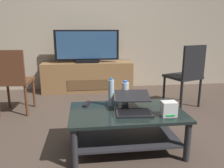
{
  "coord_description": "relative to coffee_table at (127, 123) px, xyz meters",
  "views": [
    {
      "loc": [
        -0.26,
        -2.33,
        1.18
      ],
      "look_at": [
        0.06,
        0.2,
        0.55
      ],
      "focal_mm": 35.98,
      "sensor_mm": 36.0,
      "label": 1
    }
  ],
  "objects": [
    {
      "name": "dining_chair",
      "position": [
        1.13,
        1.12,
        0.26
      ],
      "size": [
        0.57,
        0.57,
        0.96
      ],
      "color": "black",
      "rests_on": "ground"
    },
    {
      "name": "side_chair",
      "position": [
        -1.39,
        1.14,
        0.24
      ],
      "size": [
        0.47,
        0.47,
        0.92
      ],
      "color": "#59331E",
      "rests_on": "ground"
    },
    {
      "name": "water_bottle_far",
      "position": [
        -0.13,
        0.17,
        0.26
      ],
      "size": [
        0.06,
        0.06,
        0.29
      ],
      "color": "silver",
      "rests_on": "coffee_table"
    },
    {
      "name": "router_box",
      "position": [
        0.36,
        -0.18,
        0.19
      ],
      "size": [
        0.13,
        0.1,
        0.14
      ],
      "color": "white",
      "rests_on": "coffee_table"
    },
    {
      "name": "water_bottle_near",
      "position": [
        0.02,
        0.21,
        0.24
      ],
      "size": [
        0.07,
        0.07,
        0.25
      ],
      "color": "silver",
      "rests_on": "coffee_table"
    },
    {
      "name": "television",
      "position": [
        -0.34,
        2.22,
        0.57
      ],
      "size": [
        1.2,
        0.2,
        0.61
      ],
      "color": "black",
      "rests_on": "media_cabinet"
    },
    {
      "name": "laptop",
      "position": [
        0.06,
        -0.02,
        0.18
      ],
      "size": [
        0.37,
        0.4,
        0.16
      ],
      "color": "black",
      "rests_on": "coffee_table"
    },
    {
      "name": "ground_plane",
      "position": [
        -0.14,
        0.3,
        -0.28
      ],
      "size": [
        7.68,
        7.68,
        0.0
      ],
      "primitive_type": "plane",
      "color": "#4C3D33"
    },
    {
      "name": "tv_remote",
      "position": [
        -0.39,
        0.23,
        0.13
      ],
      "size": [
        0.09,
        0.17,
        0.02
      ],
      "primitive_type": "cube",
      "rotation": [
        0.0,
        0.0,
        -0.3
      ],
      "color": "black",
      "rests_on": "coffee_table"
    },
    {
      "name": "coffee_table",
      "position": [
        0.0,
        0.0,
        0.0
      ],
      "size": [
        1.11,
        0.67,
        0.4
      ],
      "color": "black",
      "rests_on": "ground"
    },
    {
      "name": "back_wall",
      "position": [
        -0.14,
        2.56,
        1.12
      ],
      "size": [
        6.4,
        0.12,
        2.8
      ],
      "primitive_type": "cube",
      "color": "#B2A38C",
      "rests_on": "ground"
    },
    {
      "name": "cell_phone",
      "position": [
        0.42,
        0.01,
        0.13
      ],
      "size": [
        0.1,
        0.15,
        0.01
      ],
      "primitive_type": "cube",
      "rotation": [
        0.0,
        0.0,
        -0.25
      ],
      "color": "black",
      "rests_on": "coffee_table"
    },
    {
      "name": "media_cabinet",
      "position": [
        -0.34,
        2.24,
        -0.0
      ],
      "size": [
        1.71,
        0.42,
        0.56
      ],
      "color": "olive",
      "rests_on": "ground"
    }
  ]
}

